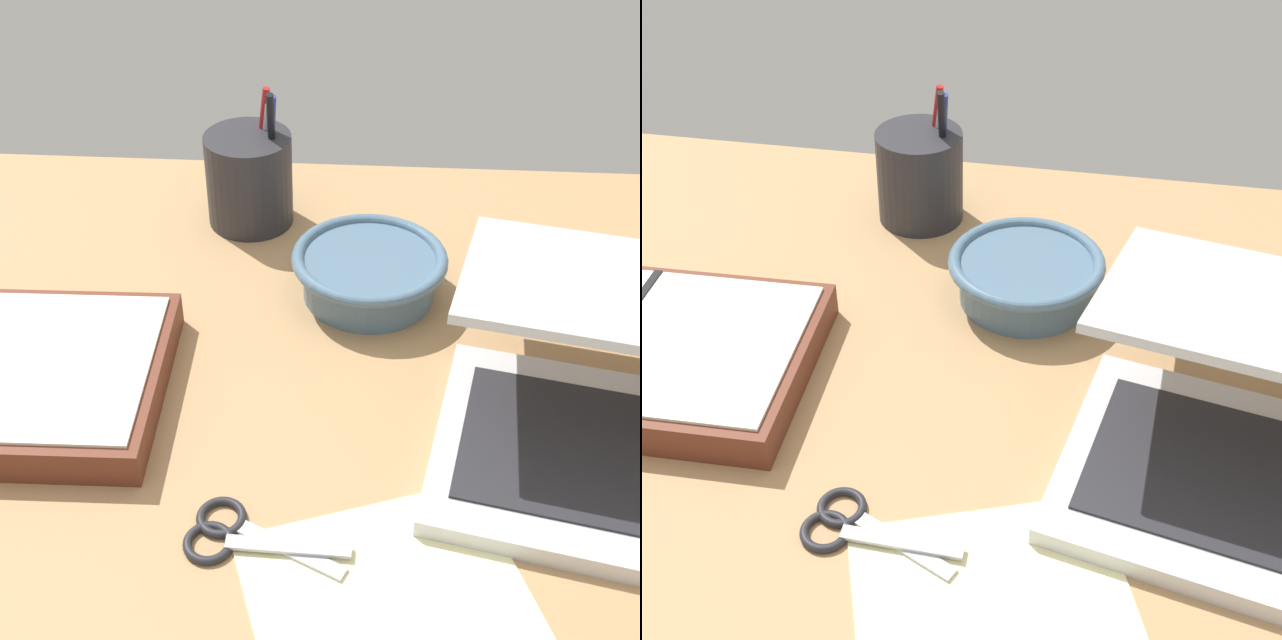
# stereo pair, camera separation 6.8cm
# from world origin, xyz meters

# --- Properties ---
(desk_top) EXTENTS (1.40, 1.00, 0.02)m
(desk_top) POSITION_xyz_m (0.00, 0.00, 0.01)
(desk_top) COLOR tan
(desk_top) RESTS_ON ground
(bowl) EXTENTS (0.16, 0.16, 0.05)m
(bowl) POSITION_xyz_m (0.04, 0.23, 0.05)
(bowl) COLOR slate
(bowl) RESTS_ON desk_top
(pen_cup) EXTENTS (0.10, 0.10, 0.16)m
(pen_cup) POSITION_xyz_m (-0.09, 0.37, 0.07)
(pen_cup) COLOR #28282D
(pen_cup) RESTS_ON desk_top
(scissors) EXTENTS (0.13, 0.07, 0.01)m
(scissors) POSITION_xyz_m (-0.05, -0.08, 0.02)
(scissors) COLOR #B7B7BC
(scissors) RESTS_ON desk_top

